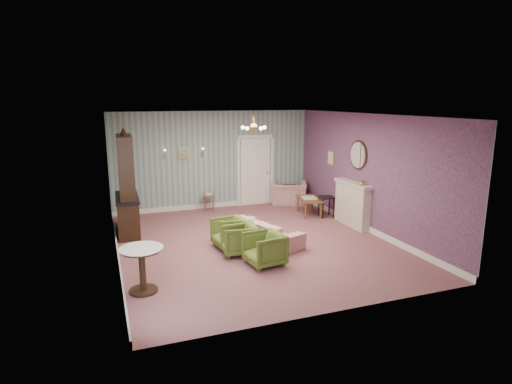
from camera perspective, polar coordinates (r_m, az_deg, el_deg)
name	(u,v)px	position (r m, az deg, el deg)	size (l,w,h in m)	color
floor	(254,243)	(9.89, -0.29, -6.79)	(7.00, 7.00, 0.00)	#8A5054
ceiling	(254,115)	(9.35, -0.31, 10.25)	(7.00, 7.00, 0.00)	white
wall_back	(214,160)	(12.81, -5.65, 4.26)	(6.00, 6.00, 0.00)	slate
wall_front	(334,223)	(6.42, 10.43, -4.09)	(6.00, 6.00, 0.00)	slate
wall_left	(113,191)	(8.97, -18.64, 0.15)	(7.00, 7.00, 0.00)	slate
wall_right	(368,173)	(10.89, 14.73, 2.47)	(7.00, 7.00, 0.00)	slate
wall_right_floral	(367,173)	(10.88, 14.67, 2.46)	(7.00, 7.00, 0.00)	#B05877
door	(255,170)	(13.21, -0.11, 2.94)	(1.12, 0.12, 2.16)	white
olive_chair_a	(265,247)	(8.53, 1.15, -7.43)	(0.70, 0.65, 0.72)	#546523
olive_chair_b	(239,237)	(9.11, -2.35, -6.07)	(0.71, 0.66, 0.73)	#546523
olive_chair_c	(230,232)	(9.52, -3.48, -5.31)	(0.70, 0.65, 0.72)	#546523
sofa_chintz	(265,227)	(9.79, 1.26, -4.71)	(1.90, 0.55, 0.74)	#9C3F49
wingback_chair	(289,190)	(13.33, 4.43, 0.32)	(1.07, 0.70, 0.94)	#9C3F49
dresser	(126,182)	(10.73, -17.03, 1.24)	(0.53, 1.53, 2.55)	black
fireplace	(352,204)	(11.31, 12.76, -1.57)	(0.30, 1.40, 1.16)	beige
mantel_vase	(362,182)	(10.84, 13.97, 1.30)	(0.15, 0.15, 0.15)	gold
oval_mirror	(358,155)	(11.13, 13.50, 4.83)	(0.04, 0.76, 0.84)	white
framed_print	(331,158)	(12.31, 10.01, 4.50)	(0.04, 0.34, 0.42)	gold
coffee_table	(309,206)	(12.23, 7.11, -1.90)	(0.55, 0.98, 0.50)	brown
side_table_black	(326,207)	(12.07, 9.37, -1.96)	(0.39, 0.39, 0.58)	black
pedestal_table	(142,270)	(7.61, -14.96, -10.01)	(0.74, 0.74, 0.80)	black
nesting_table	(209,202)	(12.64, -6.31, -1.34)	(0.32, 0.41, 0.53)	brown
gilt_mirror_back	(184,153)	(12.55, -9.62, 5.12)	(0.28, 0.06, 0.36)	gold
sconce_left	(165,154)	(12.44, -12.10, 4.96)	(0.16, 0.12, 0.30)	gold
sconce_right	(203,153)	(12.64, -7.15, 5.25)	(0.16, 0.12, 0.30)	gold
chandelier	(254,128)	(9.36, -0.31, 8.60)	(0.56, 0.56, 0.36)	gold
burgundy_cushion	(289,190)	(13.18, 4.50, 0.22)	(0.38, 0.10, 0.38)	maroon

